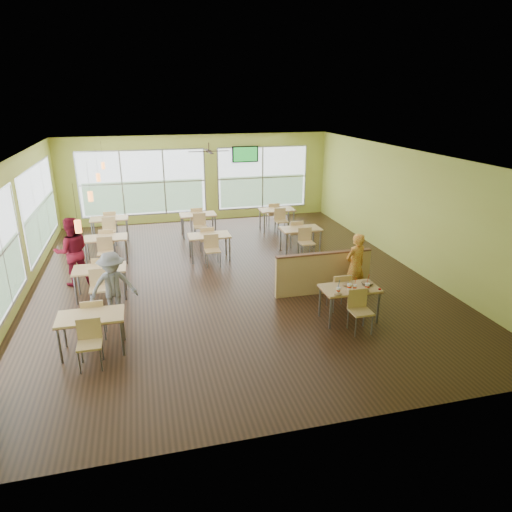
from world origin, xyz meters
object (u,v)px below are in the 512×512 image
(food_basket, at_px, (367,283))
(half_wall_divider, at_px, (323,273))
(main_table, at_px, (350,293))
(man_plaid, at_px, (355,266))

(food_basket, bearing_deg, half_wall_divider, 106.41)
(main_table, xyz_separation_m, food_basket, (0.42, 0.04, 0.15))
(half_wall_divider, height_order, man_plaid, man_plaid)
(man_plaid, height_order, food_basket, man_plaid)
(man_plaid, bearing_deg, food_basket, 60.26)
(food_basket, bearing_deg, main_table, -174.95)
(main_table, height_order, half_wall_divider, half_wall_divider)
(man_plaid, distance_m, food_basket, 1.05)
(main_table, distance_m, half_wall_divider, 1.45)
(man_plaid, xyz_separation_m, food_basket, (-0.22, -1.03, -0.00))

